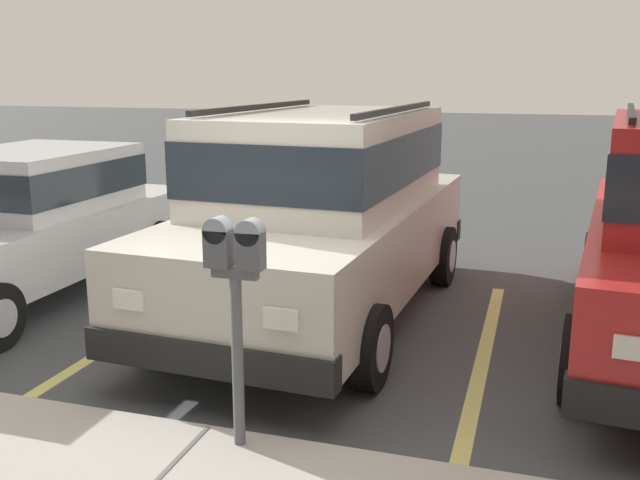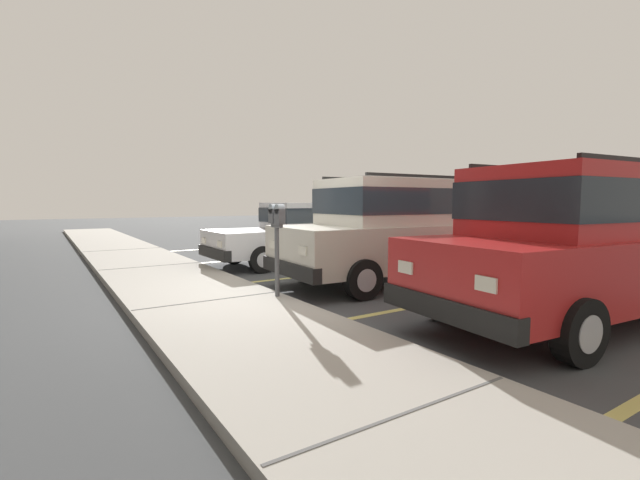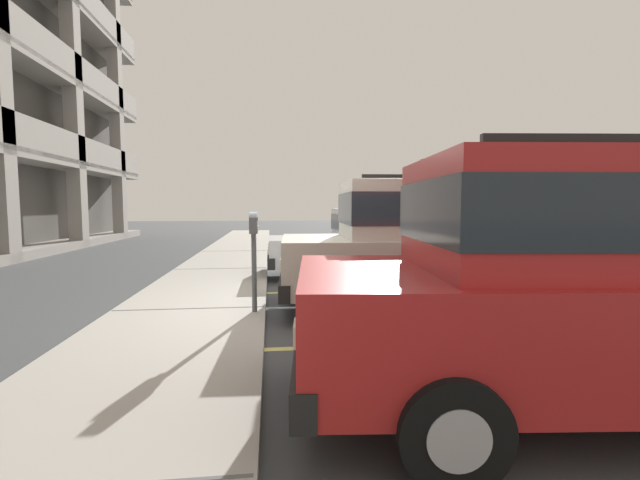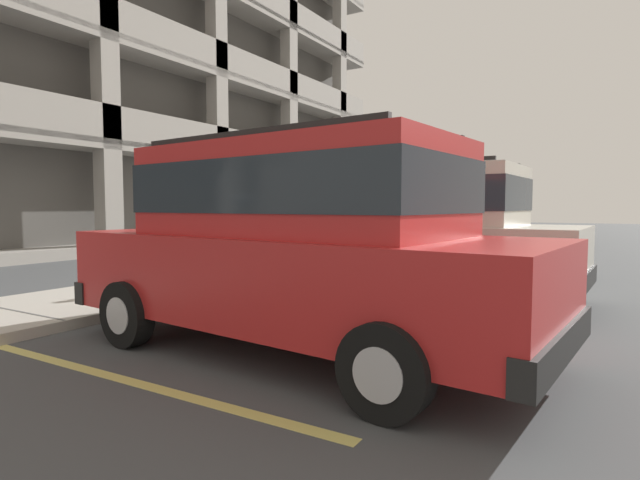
# 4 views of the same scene
# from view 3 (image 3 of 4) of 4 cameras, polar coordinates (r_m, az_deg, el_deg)

# --- Properties ---
(ground_plane) EXTENTS (80.00, 80.00, 0.10)m
(ground_plane) POSITION_cam_3_polar(r_m,az_deg,el_deg) (6.50, -5.46, -10.24)
(ground_plane) COLOR #444749
(sidewalk) EXTENTS (40.00, 2.20, 0.12)m
(sidewalk) POSITION_cam_3_polar(r_m,az_deg,el_deg) (6.58, -17.01, -9.26)
(sidewalk) COLOR #ADA89E
(sidewalk) RESTS_ON ground_plane
(parking_stall_lines) EXTENTS (12.66, 4.80, 0.01)m
(parking_stall_lines) POSITION_cam_3_polar(r_m,az_deg,el_deg) (8.16, 4.26, -6.80)
(parking_stall_lines) COLOR #DBD16B
(parking_stall_lines) RESTS_ON ground_plane
(silver_suv) EXTENTS (2.19, 4.87, 2.03)m
(silver_suv) POSITION_cam_3_polar(r_m,az_deg,el_deg) (6.83, 15.30, 0.03)
(silver_suv) COLOR beige
(silver_suv) RESTS_ON ground_plane
(red_sedan) EXTENTS (2.33, 4.94, 2.03)m
(red_sedan) POSITION_cam_3_polar(r_m,az_deg,el_deg) (3.98, 33.95, -3.77)
(red_sedan) COLOR red
(red_sedan) RESTS_ON ground_plane
(dark_hatchback) EXTENTS (1.85, 4.48, 1.54)m
(dark_hatchback) POSITION_cam_3_polar(r_m,az_deg,el_deg) (9.85, 6.79, -0.05)
(dark_hatchback) COLOR silver
(dark_hatchback) RESTS_ON ground_plane
(parking_meter_near) EXTENTS (0.35, 0.12, 1.41)m
(parking_meter_near) POSITION_cam_3_polar(r_m,az_deg,el_deg) (6.03, -8.82, 0.32)
(parking_meter_near) COLOR #595B60
(parking_meter_near) RESTS_ON sidewalk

